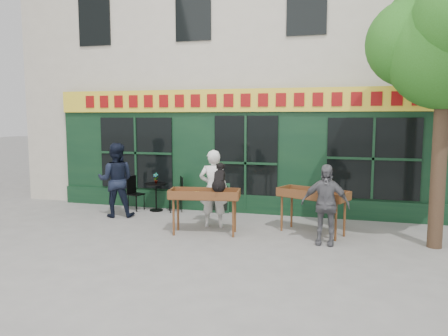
{
  "coord_description": "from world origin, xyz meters",
  "views": [
    {
      "loc": [
        2.57,
        -8.91,
        2.57
      ],
      "look_at": [
        -0.09,
        0.5,
        1.42
      ],
      "focal_mm": 35.0,
      "sensor_mm": 36.0,
      "label": 1
    }
  ],
  "objects": [
    {
      "name": "bistro_chair_right",
      "position": [
        -1.8,
        2.01,
        0.56
      ],
      "size": [
        0.49,
        0.49,
        0.95
      ],
      "rotation": [
        0.0,
        0.0,
        -1.06
      ],
      "color": "black",
      "rests_on": "ground"
    },
    {
      "name": "potted_plant",
      "position": [
        -2.42,
        1.92,
        0.91
      ],
      "size": [
        0.15,
        0.1,
        0.29
      ],
      "primitive_type": "imported",
      "rotation": [
        0.0,
        0.0,
        -0.01
      ],
      "color": "gray",
      "rests_on": "bistro_table"
    },
    {
      "name": "man_right",
      "position": [
        2.19,
        -0.07,
        0.82
      ],
      "size": [
        0.98,
        0.45,
        1.63
      ],
      "primitive_type": "imported",
      "rotation": [
        0.0,
        0.0,
        -0.05
      ],
      "color": "#545459",
      "rests_on": "ground"
    },
    {
      "name": "book_cart_right",
      "position": [
        1.89,
        0.68,
        0.82
      ],
      "size": [
        1.62,
        1.16,
        0.99
      ],
      "rotation": [
        0.0,
        0.0,
        -0.4
      ],
      "color": "brown",
      "rests_on": "ground"
    },
    {
      "name": "chalkboard",
      "position": [
        -0.7,
        2.19,
        0.4
      ],
      "size": [
        0.57,
        0.24,
        0.79
      ],
      "rotation": [
        0.0,
        0.0,
        0.08
      ],
      "color": "black",
      "rests_on": "ground"
    },
    {
      "name": "bistro_table",
      "position": [
        -2.42,
        1.92,
        0.54
      ],
      "size": [
        0.6,
        0.6,
        0.76
      ],
      "color": "black",
      "rests_on": "ground"
    },
    {
      "name": "dog",
      "position": [
        -0.04,
        -0.02,
        1.29
      ],
      "size": [
        0.43,
        0.65,
        0.6
      ],
      "primitive_type": null,
      "rotation": [
        0.0,
        0.0,
        0.16
      ],
      "color": "black",
      "rests_on": "book_cart_center"
    },
    {
      "name": "ground",
      "position": [
        0.0,
        0.0,
        0.0
      ],
      "size": [
        80.0,
        80.0,
        0.0
      ],
      "primitive_type": "plane",
      "color": "slate",
      "rests_on": "ground"
    },
    {
      "name": "book_cart_center",
      "position": [
        -0.39,
        0.03,
        0.82
      ],
      "size": [
        1.58,
        0.85,
        0.99
      ],
      "rotation": [
        0.0,
        0.0,
        0.16
      ],
      "color": "brown",
      "rests_on": "ground"
    },
    {
      "name": "bistro_chair_left",
      "position": [
        -3.06,
        1.84,
        0.56
      ],
      "size": [
        0.45,
        0.44,
        0.95
      ],
      "rotation": [
        0.0,
        0.0,
        1.3
      ],
      "color": "black",
      "rests_on": "ground"
    },
    {
      "name": "street_tree",
      "position": [
        4.34,
        0.36,
        4.11
      ],
      "size": [
        3.05,
        2.9,
        5.6
      ],
      "color": "#382619",
      "rests_on": "ground"
    },
    {
      "name": "woman",
      "position": [
        -0.39,
        0.68,
        0.91
      ],
      "size": [
        0.72,
        0.53,
        1.81
      ],
      "primitive_type": "imported",
      "rotation": [
        0.0,
        0.0,
        3.3
      ],
      "color": "silver",
      "rests_on": "ground"
    },
    {
      "name": "man_left",
      "position": [
        -3.12,
        1.02,
        0.95
      ],
      "size": [
        1.12,
        0.99,
        1.91
      ],
      "primitive_type": "imported",
      "rotation": [
        0.0,
        0.0,
        3.48
      ],
      "color": "black",
      "rests_on": "ground"
    },
    {
      "name": "building",
      "position": [
        0.0,
        5.97,
        4.97
      ],
      "size": [
        14.0,
        7.26,
        10.0
      ],
      "color": "beige",
      "rests_on": "ground"
    }
  ]
}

